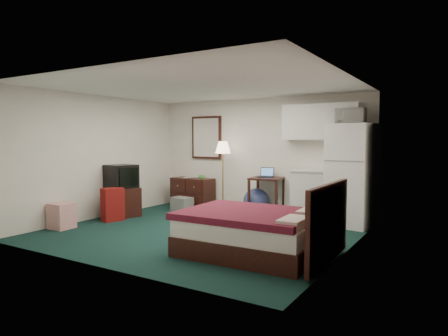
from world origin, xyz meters
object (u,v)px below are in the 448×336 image
Objects in this scene: desk at (267,197)px; fridge at (353,175)px; dresser at (193,193)px; floor_lamp at (223,177)px; kitchen_counter at (317,196)px; bed at (252,233)px; suitcase at (113,204)px; tv_stand at (121,202)px.

desk is 1.85m from fridge.
dresser is 1.03m from floor_lamp.
bed is (-0.08, -2.62, -0.20)m from kitchen_counter.
floor_lamp is 0.83× the size of fridge.
floor_lamp reaches higher than suitcase.
desk is 3.14m from suitcase.
desk is 1.24× the size of tv_stand.
tv_stand is (-3.66, -1.63, -0.19)m from kitchen_counter.
dresser is at bearing 171.94° from floor_lamp.
suitcase is at bearing -124.19° from floor_lamp.
dresser is 0.54× the size of fridge.
kitchen_counter reaches higher than suitcase.
kitchen_counter is (3.04, -0.07, 0.15)m from dresser.
fridge reaches higher than bed.
suitcase is at bearing -147.22° from desk.
tv_stand is (-3.58, 0.99, 0.00)m from bed.
desk reaches higher than bed.
tv_stand is at bearing -148.88° from fridge.
suitcase is (-3.38, 0.58, 0.03)m from bed.
tv_stand is 1.00× the size of suitcase.
floor_lamp reaches higher than tv_stand.
floor_lamp is 2.80m from fridge.
kitchen_counter is at bearing 3.04° from dresser.
dresser is 1.56× the size of suitcase.
desk is at bearing 172.25° from kitchen_counter.
floor_lamp is (0.92, -0.13, 0.43)m from dresser.
dresser is 4.01m from bed.
fridge is 2.78m from bed.
desk is 0.82× the size of kitchen_counter.
dresser is 0.55× the size of bed.
floor_lamp is 1.93× the size of desk.
fridge is 2.90× the size of tv_stand.
kitchen_counter reaches higher than bed.
bed is 3.71m from tv_stand.
suitcase is at bearing -96.87° from dresser.
fridge is 4.64m from suitcase.
bed is at bearing -37.88° from dresser.
kitchen_counter is 1.51× the size of tv_stand.
tv_stand is (-0.61, -1.70, -0.05)m from dresser.
tv_stand is at bearing -155.36° from desk.
kitchen_counter is at bearing -9.26° from desk.
floor_lamp is 2.39× the size of tv_stand.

